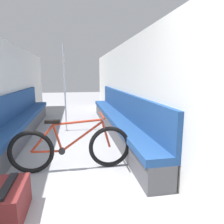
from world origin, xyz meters
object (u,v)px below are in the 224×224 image
Objects in this scene: grab_pole_near at (65,90)px; luggage_bag at (9,202)px; bench_seat_row_left at (19,124)px; bench_seat_row_right at (117,120)px; bicycle at (72,148)px.

grab_pole_near reaches higher than luggage_bag.
bench_seat_row_left is 2.67m from luggage_bag.
bench_seat_row_right is at bearing 0.00° from bench_seat_row_left.
grab_pole_near reaches higher than bicycle.
bench_seat_row_left reaches higher than luggage_bag.
bench_seat_row_left is 1.25m from grab_pole_near.
bicycle is 3.16× the size of luggage_bag.
bicycle is 2.23m from grab_pole_near.
bench_seat_row_right is 3.07m from luggage_bag.
bicycle is at bearing -85.97° from grab_pole_near.
luggage_bag is at bearing -121.80° from bench_seat_row_right.
grab_pole_near is at bearing 112.81° from bicycle.
bench_seat_row_left is 1.00× the size of bench_seat_row_right.
bench_seat_row_left is at bearing 141.77° from bicycle.
bench_seat_row_left is 2.99× the size of bicycle.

